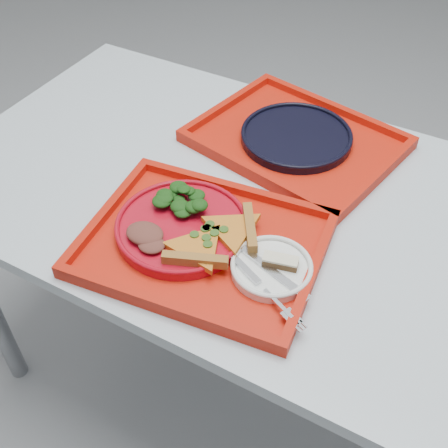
{
  "coord_description": "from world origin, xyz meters",
  "views": [
    {
      "loc": [
        0.28,
        -0.82,
        1.55
      ],
      "look_at": [
        -0.1,
        -0.14,
        0.78
      ],
      "focal_mm": 45.0,
      "sensor_mm": 36.0,
      "label": 1
    }
  ],
  "objects_px": {
    "tray_far": "(296,142)",
    "dessert_bar": "(280,261)",
    "dinner_plate": "(182,228)",
    "navy_plate": "(296,137)",
    "tray_main": "(204,246)"
  },
  "relations": [
    {
      "from": "tray_far",
      "to": "dessert_bar",
      "type": "height_order",
      "value": "dessert_bar"
    },
    {
      "from": "dinner_plate",
      "to": "dessert_bar",
      "type": "bearing_deg",
      "value": 0.47
    },
    {
      "from": "navy_plate",
      "to": "dessert_bar",
      "type": "height_order",
      "value": "dessert_bar"
    },
    {
      "from": "tray_main",
      "to": "dinner_plate",
      "type": "distance_m",
      "value": 0.06
    },
    {
      "from": "tray_main",
      "to": "dessert_bar",
      "type": "distance_m",
      "value": 0.16
    },
    {
      "from": "tray_far",
      "to": "dessert_bar",
      "type": "distance_m",
      "value": 0.41
    },
    {
      "from": "tray_far",
      "to": "dessert_bar",
      "type": "xyz_separation_m",
      "value": [
        0.14,
        -0.39,
        0.03
      ]
    },
    {
      "from": "tray_main",
      "to": "dessert_bar",
      "type": "xyz_separation_m",
      "value": [
        0.16,
        0.01,
        0.03
      ]
    },
    {
      "from": "tray_far",
      "to": "dinner_plate",
      "type": "relative_size",
      "value": 1.73
    },
    {
      "from": "dinner_plate",
      "to": "navy_plate",
      "type": "xyz_separation_m",
      "value": [
        0.08,
        0.39,
        -0.0
      ]
    },
    {
      "from": "dessert_bar",
      "to": "navy_plate",
      "type": "bearing_deg",
      "value": 95.88
    },
    {
      "from": "tray_far",
      "to": "dessert_bar",
      "type": "relative_size",
      "value": 6.53
    },
    {
      "from": "tray_main",
      "to": "navy_plate",
      "type": "distance_m",
      "value": 0.4
    },
    {
      "from": "dinner_plate",
      "to": "navy_plate",
      "type": "relative_size",
      "value": 1.0
    },
    {
      "from": "tray_main",
      "to": "tray_far",
      "type": "relative_size",
      "value": 1.0
    }
  ]
}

